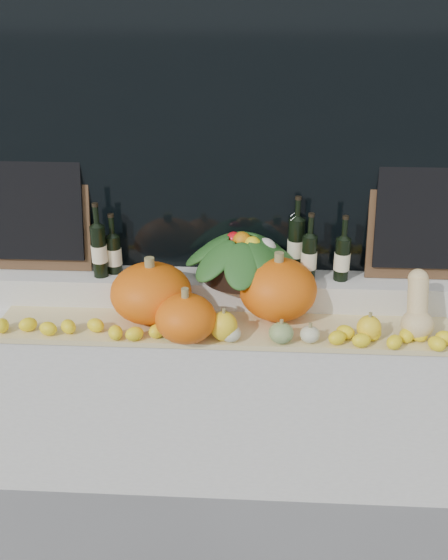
# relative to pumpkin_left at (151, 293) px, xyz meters

# --- Properties ---
(storefront_facade) EXTENTS (7.00, 0.94, 4.50)m
(storefront_facade) POSITION_rel_pumpkin_left_xyz_m (0.34, 0.79, 1.21)
(storefront_facade) COLOR beige
(storefront_facade) RESTS_ON ground
(display_sill) EXTENTS (2.30, 0.55, 0.88)m
(display_sill) POSITION_rel_pumpkin_left_xyz_m (0.34, 0.06, -0.60)
(display_sill) COLOR silver
(display_sill) RESTS_ON ground
(rear_tier) EXTENTS (2.30, 0.25, 0.16)m
(rear_tier) POSITION_rel_pumpkin_left_xyz_m (0.34, 0.21, -0.08)
(rear_tier) COLOR silver
(rear_tier) RESTS_ON display_sill
(straw_bedding) EXTENTS (2.10, 0.32, 0.02)m
(straw_bedding) POSITION_rel_pumpkin_left_xyz_m (0.34, -0.06, -0.15)
(straw_bedding) COLOR tan
(straw_bedding) RESTS_ON display_sill
(pumpkin_left) EXTENTS (0.39, 0.39, 0.27)m
(pumpkin_left) POSITION_rel_pumpkin_left_xyz_m (0.00, 0.00, 0.00)
(pumpkin_left) COLOR orange
(pumpkin_left) RESTS_ON straw_bedding
(pumpkin_right) EXTENTS (0.47, 0.47, 0.29)m
(pumpkin_right) POSITION_rel_pumpkin_left_xyz_m (0.58, 0.06, 0.01)
(pumpkin_right) COLOR orange
(pumpkin_right) RESTS_ON straw_bedding
(pumpkin_center) EXTENTS (0.36, 0.36, 0.21)m
(pumpkin_center) POSITION_rel_pumpkin_left_xyz_m (0.18, -0.18, -0.03)
(pumpkin_center) COLOR orange
(pumpkin_center) RESTS_ON straw_bedding
(butternut_squash) EXTENTS (0.14, 0.21, 0.29)m
(butternut_squash) POSITION_rel_pumpkin_left_xyz_m (1.20, -0.07, -0.01)
(butternut_squash) COLOR #E4C386
(butternut_squash) RESTS_ON straw_bedding
(decorative_gourds) EXTENTS (0.96, 0.16, 0.16)m
(decorative_gourds) POSITION_rel_pumpkin_left_xyz_m (0.54, -0.17, -0.08)
(decorative_gourds) COLOR #2E621D
(decorative_gourds) RESTS_ON straw_bedding
(lemon_heap) EXTENTS (2.20, 0.16, 0.06)m
(lemon_heap) POSITION_rel_pumpkin_left_xyz_m (0.34, -0.17, -0.10)
(lemon_heap) COLOR yellow
(lemon_heap) RESTS_ON straw_bedding
(produce_bowl) EXTENTS (0.59, 0.59, 0.24)m
(produce_bowl) POSITION_rel_pumpkin_left_xyz_m (0.41, 0.20, 0.11)
(produce_bowl) COLOR black
(produce_bowl) RESTS_ON rear_tier
(wine_bottle_far_left) EXTENTS (0.08, 0.08, 0.37)m
(wine_bottle_far_left) POSITION_rel_pumpkin_left_xyz_m (-0.27, 0.17, 0.13)
(wine_bottle_far_left) COLOR black
(wine_bottle_far_left) RESTS_ON rear_tier
(wine_bottle_near_left) EXTENTS (0.08, 0.08, 0.30)m
(wine_bottle_near_left) POSITION_rel_pumpkin_left_xyz_m (-0.21, 0.22, 0.10)
(wine_bottle_near_left) COLOR black
(wine_bottle_near_left) RESTS_ON rear_tier
(wine_bottle_tall) EXTENTS (0.08, 0.08, 0.39)m
(wine_bottle_tall) POSITION_rel_pumpkin_left_xyz_m (0.67, 0.27, 0.14)
(wine_bottle_tall) COLOR black
(wine_bottle_tall) RESTS_ON rear_tier
(wine_bottle_near_right) EXTENTS (0.08, 0.08, 0.33)m
(wine_bottle_near_right) POSITION_rel_pumpkin_left_xyz_m (0.73, 0.19, 0.12)
(wine_bottle_near_right) COLOR black
(wine_bottle_near_right) RESTS_ON rear_tier
(wine_bottle_far_right) EXTENTS (0.08, 0.08, 0.32)m
(wine_bottle_far_right) POSITION_rel_pumpkin_left_xyz_m (0.89, 0.20, 0.11)
(wine_bottle_far_right) COLOR black
(wine_bottle_far_right) RESTS_ON rear_tier
(chalkboard_left) EXTENTS (0.50, 0.15, 0.61)m
(chalkboard_left) POSITION_rel_pumpkin_left_xyz_m (-0.58, 0.28, 0.32)
(chalkboard_left) COLOR #4C331E
(chalkboard_left) RESTS_ON rear_tier
(chalkboard_right) EXTENTS (0.50, 0.15, 0.61)m
(chalkboard_right) POSITION_rel_pumpkin_left_xyz_m (1.26, 0.28, 0.32)
(chalkboard_right) COLOR #4C331E
(chalkboard_right) RESTS_ON rear_tier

